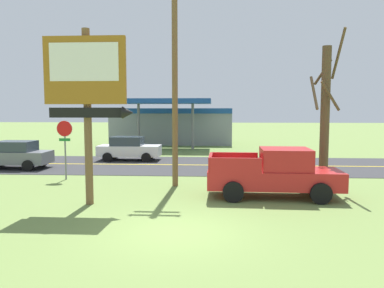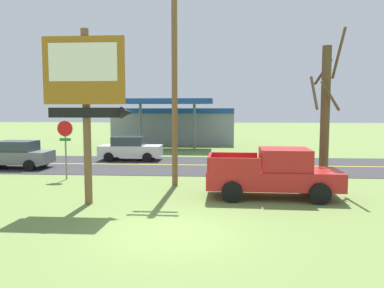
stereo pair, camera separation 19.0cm
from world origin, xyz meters
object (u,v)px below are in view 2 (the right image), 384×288
pickup_red_parked_on_lawn (274,173)px  car_white_near_lane (130,148)px  stop_sign (65,139)px  utility_pole (174,70)px  car_grey_mid_lane (16,155)px  bare_tree (325,114)px  gas_station (175,124)px  motel_sign (86,87)px

pickup_red_parked_on_lawn → car_white_near_lane: size_ratio=1.25×
stop_sign → utility_pole: utility_pole is taller
utility_pole → car_white_near_lane: size_ratio=2.35×
utility_pole → car_grey_mid_lane: bearing=156.0°
bare_tree → gas_station: bearing=113.0°
utility_pole → car_grey_mid_lane: (-10.01, 4.45, -4.40)m
car_white_near_lane → car_grey_mid_lane: same height
stop_sign → utility_pole: 6.59m
gas_station → stop_sign: bearing=-98.5°
motel_sign → car_white_near_lane: (-1.29, 12.08, -3.47)m
motel_sign → car_grey_mid_lane: bearing=131.9°
utility_pole → car_white_near_lane: (-4.06, 8.45, -4.40)m
pickup_red_parked_on_lawn → car_white_near_lane: (-8.26, 10.44, -0.13)m
gas_station → pickup_red_parked_on_lawn: gas_station is taller
gas_station → car_white_near_lane: size_ratio=2.86×
bare_tree → car_white_near_lane: size_ratio=1.66×
car_white_near_lane → motel_sign: bearing=-83.9°
motel_sign → bare_tree: (9.44, 3.74, -1.01)m
stop_sign → utility_pole: size_ratio=0.30×
car_grey_mid_lane → pickup_red_parked_on_lawn: bearing=-24.4°
motel_sign → car_white_near_lane: bearing=96.1°
gas_station → car_grey_mid_lane: size_ratio=2.86×
motel_sign → utility_pole: 4.66m
motel_sign → car_grey_mid_lane: 11.40m
car_white_near_lane → bare_tree: bearing=-37.9°
car_grey_mid_lane → bare_tree: bearing=-14.6°
bare_tree → car_grey_mid_lane: 17.42m
gas_station → utility_pole: bearing=-83.4°
motel_sign → car_grey_mid_lane: (-7.25, 8.08, -3.47)m
stop_sign → pickup_red_parked_on_lawn: 10.40m
bare_tree → pickup_red_parked_on_lawn: bearing=-139.8°
motel_sign → bare_tree: bare_tree is taller
motel_sign → gas_station: 25.58m
bare_tree → stop_sign: bearing=174.7°
pickup_red_parked_on_lawn → car_white_near_lane: bearing=128.3°
stop_sign → car_grey_mid_lane: stop_sign is taller
utility_pole → gas_station: 22.22m
stop_sign → gas_station: (3.09, 20.58, -0.08)m
stop_sign → car_white_near_lane: stop_sign is taller
bare_tree → car_grey_mid_lane: (-16.69, 4.35, -2.46)m
stop_sign → gas_station: 20.81m
bare_tree → car_white_near_lane: bearing=142.1°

